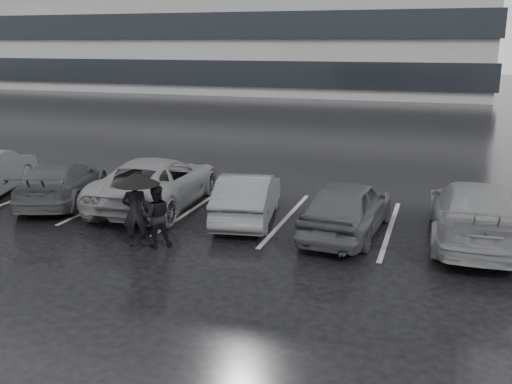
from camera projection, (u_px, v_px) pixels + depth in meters
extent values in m
plane|color=black|center=(234.00, 246.00, 13.52)|extent=(160.00, 160.00, 0.00)
cube|color=black|center=(199.00, 66.00, 63.73)|extent=(60.60, 25.60, 2.20)
cube|color=black|center=(198.00, 29.00, 62.70)|extent=(60.60, 25.60, 2.20)
imported|color=black|center=(347.00, 207.00, 14.19)|extent=(2.01, 4.29, 1.42)
imported|color=#323235|center=(248.00, 197.00, 15.35)|extent=(2.05, 4.12, 1.30)
imported|color=#525255|center=(157.00, 182.00, 16.63)|extent=(2.82, 5.43, 1.46)
imported|color=black|center=(62.00, 182.00, 17.06)|extent=(3.04, 4.72, 1.27)
imported|color=#525255|center=(475.00, 212.00, 13.65)|extent=(2.25, 5.16, 1.48)
imported|color=black|center=(136.00, 212.00, 13.33)|extent=(0.73, 0.63, 1.69)
imported|color=black|center=(156.00, 216.00, 13.35)|extent=(0.91, 0.86, 1.49)
cylinder|color=black|center=(138.00, 216.00, 13.24)|extent=(0.02, 0.02, 1.57)
cone|color=black|center=(136.00, 179.00, 13.01)|extent=(1.08, 1.08, 0.28)
sphere|color=black|center=(136.00, 173.00, 12.98)|extent=(0.05, 0.05, 0.05)
cube|color=#98989B|center=(32.00, 194.00, 18.18)|extent=(0.12, 5.00, 0.00)
cube|color=#98989B|center=(108.00, 201.00, 17.33)|extent=(0.12, 5.00, 0.00)
cube|color=#98989B|center=(193.00, 209.00, 16.48)|extent=(0.12, 5.00, 0.00)
cube|color=#98989B|center=(286.00, 218.00, 15.63)|extent=(0.12, 5.00, 0.00)
cube|color=#98989B|center=(390.00, 229.00, 14.78)|extent=(0.12, 5.00, 0.00)
cube|color=#98989B|center=(507.00, 240.00, 13.93)|extent=(0.12, 5.00, 0.00)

